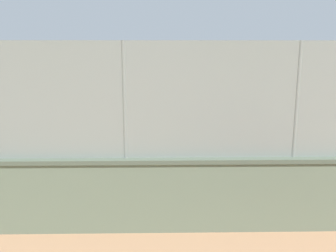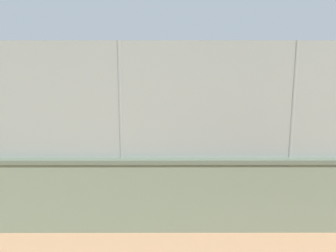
{
  "view_description": "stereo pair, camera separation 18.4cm",
  "coord_description": "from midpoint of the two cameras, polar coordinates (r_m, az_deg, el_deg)",
  "views": [
    {
      "loc": [
        0.54,
        17.43,
        3.29
      ],
      "look_at": [
        0.27,
        6.65,
        1.04
      ],
      "focal_mm": 39.45,
      "sensor_mm": 36.0,
      "label": 1
    },
    {
      "loc": [
        0.35,
        17.43,
        3.29
      ],
      "look_at": [
        0.27,
        6.65,
        1.04
      ],
      "focal_mm": 39.45,
      "sensor_mm": 36.0,
      "label": 2
    }
  ],
  "objects": [
    {
      "name": "player_at_service_line",
      "position": [
        15.92,
        2.42,
        3.32
      ],
      "size": [
        0.76,
        1.01,
        1.61
      ],
      "color": "navy",
      "rests_on": "ground_plane"
    },
    {
      "name": "perimeter_wall",
      "position": [
        7.24,
        18.6,
        -9.82
      ],
      "size": [
        30.73,
        0.57,
        1.39
      ],
      "color": "slate",
      "rests_on": "ground_plane"
    },
    {
      "name": "player_foreground_swinging",
      "position": [
        14.43,
        -12.52,
        1.81
      ],
      "size": [
        0.8,
        1.1,
        1.47
      ],
      "color": "#591919",
      "rests_on": "ground_plane"
    },
    {
      "name": "sports_ball",
      "position": [
        10.59,
        -0.12,
        -6.09
      ],
      "size": [
        0.07,
        0.07,
        0.07
      ],
      "primitive_type": "sphere",
      "color": "yellow",
      "rests_on": "ground_plane"
    },
    {
      "name": "player_near_wall_returning",
      "position": [
        11.81,
        -0.65,
        0.57
      ],
      "size": [
        1.23,
        0.73,
        1.67
      ],
      "color": "black",
      "rests_on": "ground_plane"
    },
    {
      "name": "fence_panel_on_wall",
      "position": [
        6.81,
        19.54,
        3.71
      ],
      "size": [
        30.19,
        0.24,
        2.05
      ],
      "color": "gray",
      "rests_on": "perimeter_wall"
    },
    {
      "name": "ground_plane",
      "position": [
        17.74,
        1.01,
        1.12
      ],
      "size": [
        260.0,
        260.0,
        0.0
      ],
      "primitive_type": "plane",
      "color": "tan"
    }
  ]
}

